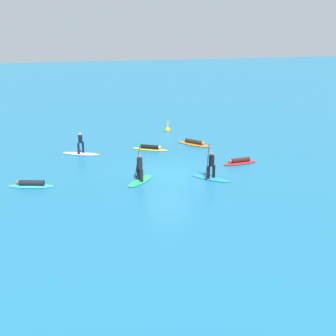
% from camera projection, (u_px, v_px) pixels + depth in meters
% --- Properties ---
extents(ground_plane, '(120.00, 120.00, 0.00)m').
position_uv_depth(ground_plane, '(168.00, 175.00, 32.24)').
color(ground_plane, '#1E6B93').
rests_on(ground_plane, ground).
extents(surfer_on_white_board, '(2.92, 1.61, 1.65)m').
position_uv_depth(surfer_on_white_board, '(81.00, 149.00, 36.37)').
color(surfer_on_white_board, white).
rests_on(surfer_on_white_board, ground_plane).
extents(surfer_on_green_board, '(2.18, 2.41, 2.30)m').
position_uv_depth(surfer_on_green_board, '(140.00, 175.00, 30.98)').
color(surfer_on_green_board, '#23B266').
rests_on(surfer_on_green_board, ground_plane).
extents(surfer_on_yellow_board, '(2.85, 1.71, 0.38)m').
position_uv_depth(surfer_on_yellow_board, '(150.00, 148.00, 37.50)').
color(surfer_on_yellow_board, yellow).
rests_on(surfer_on_yellow_board, ground_plane).
extents(surfer_on_teal_board, '(2.89, 1.25, 0.41)m').
position_uv_depth(surfer_on_teal_board, '(31.00, 184.00, 30.27)').
color(surfer_on_teal_board, '#33C6CC').
rests_on(surfer_on_teal_board, ground_plane).
extents(surfer_on_red_board, '(2.58, 1.12, 0.41)m').
position_uv_depth(surfer_on_red_board, '(240.00, 162.00, 34.41)').
color(surfer_on_red_board, red).
rests_on(surfer_on_red_board, ground_plane).
extents(surfer_on_blue_board, '(2.45, 2.20, 2.38)m').
position_uv_depth(surfer_on_blue_board, '(211.00, 171.00, 31.41)').
color(surfer_on_blue_board, '#1E8CD1').
rests_on(surfer_on_blue_board, ground_plane).
extents(surfer_on_orange_board, '(2.64, 2.54, 0.41)m').
position_uv_depth(surfer_on_orange_board, '(194.00, 143.00, 38.76)').
color(surfer_on_orange_board, orange).
rests_on(surfer_on_orange_board, ground_plane).
extents(marker_buoy, '(0.46, 0.46, 1.09)m').
position_uv_depth(marker_buoy, '(168.00, 129.00, 42.61)').
color(marker_buoy, yellow).
rests_on(marker_buoy, ground_plane).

